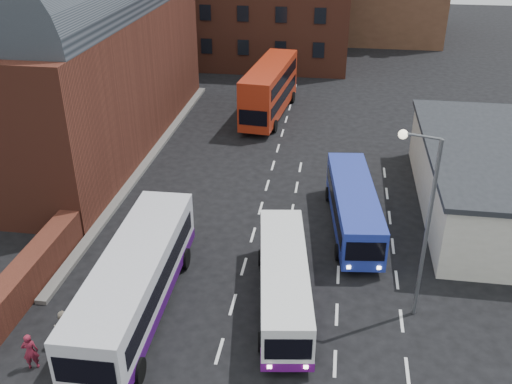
# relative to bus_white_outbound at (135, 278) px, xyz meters

# --- Properties ---
(ground) EXTENTS (180.00, 180.00, 0.00)m
(ground) POSITION_rel_bus_white_outbound_xyz_m (4.33, -1.27, -1.93)
(ground) COLOR black
(railway_station) EXTENTS (12.00, 28.00, 16.00)m
(railway_station) POSITION_rel_bus_white_outbound_xyz_m (-11.17, 19.73, 5.71)
(railway_station) COLOR #602B1E
(railway_station) RESTS_ON ground
(forecourt_wall) EXTENTS (1.20, 10.00, 1.80)m
(forecourt_wall) POSITION_rel_bus_white_outbound_xyz_m (-5.87, 0.73, -1.03)
(forecourt_wall) COLOR #602B1E
(forecourt_wall) RESTS_ON ground
(cream_building) EXTENTS (10.40, 16.40, 4.25)m
(cream_building) POSITION_rel_bus_white_outbound_xyz_m (19.33, 12.73, 0.23)
(cream_building) COLOR beige
(cream_building) RESTS_ON ground
(brick_terrace) EXTENTS (22.00, 10.00, 11.00)m
(brick_terrace) POSITION_rel_bus_white_outbound_xyz_m (-1.67, 44.73, 3.57)
(brick_terrace) COLOR brown
(brick_terrace) RESTS_ON ground
(bus_white_outbound) EXTENTS (3.23, 12.03, 3.26)m
(bus_white_outbound) POSITION_rel_bus_white_outbound_xyz_m (0.00, 0.00, 0.00)
(bus_white_outbound) COLOR silver
(bus_white_outbound) RESTS_ON ground
(bus_white_inbound) EXTENTS (3.48, 9.72, 2.59)m
(bus_white_inbound) POSITION_rel_bus_white_outbound_xyz_m (6.73, 1.45, -0.40)
(bus_white_inbound) COLOR white
(bus_white_inbound) RESTS_ON ground
(bus_blue) EXTENTS (3.41, 10.15, 2.71)m
(bus_blue) POSITION_rel_bus_white_outbound_xyz_m (10.00, 9.05, -0.33)
(bus_blue) COLOR #21329D
(bus_blue) RESTS_ON ground
(bus_red_double) EXTENTS (3.79, 11.70, 4.60)m
(bus_red_double) POSITION_rel_bus_white_outbound_xyz_m (2.73, 27.40, 0.52)
(bus_red_double) COLOR #A32811
(bus_red_double) RESTS_ON ground
(street_lamp) EXTENTS (1.78, 0.75, 9.05)m
(street_lamp) POSITION_rel_bus_white_outbound_xyz_m (12.62, 1.85, 3.53)
(street_lamp) COLOR slate
(street_lamp) RESTS_ON ground
(pedestrian_red) EXTENTS (0.75, 0.63, 1.76)m
(pedestrian_red) POSITION_rel_bus_white_outbound_xyz_m (-3.21, -4.15, -1.05)
(pedestrian_red) COLOR maroon
(pedestrian_red) RESTS_ON ground
(pedestrian_beige) EXTENTS (0.90, 0.72, 1.79)m
(pedestrian_beige) POSITION_rel_bus_white_outbound_xyz_m (-2.45, -2.62, -1.03)
(pedestrian_beige) COLOR tan
(pedestrian_beige) RESTS_ON ground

